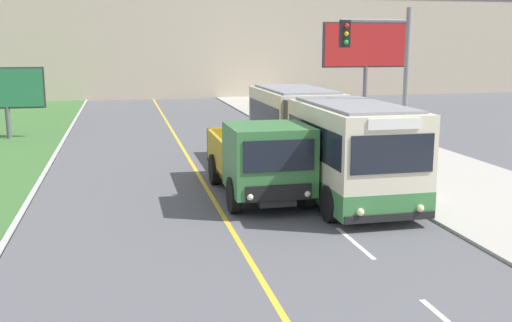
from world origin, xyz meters
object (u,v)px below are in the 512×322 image
planter_round_third (337,143)px  planter_round_far (308,130)px  planter_round_second (374,159)px  billboard_large (366,49)px  city_bus (320,138)px  billboard_small (6,90)px  traffic_light_mast (387,78)px  planter_round_near (418,183)px  dump_truck (262,162)px

planter_round_third → planter_round_far: (-0.09, 3.86, 0.02)m
planter_round_third → planter_round_second: bearing=-89.8°
planter_round_third → billboard_large: bearing=59.6°
city_bus → planter_round_second: size_ratio=11.48×
billboard_small → planter_round_second: bearing=-38.4°
planter_round_second → planter_round_far: bearing=90.8°
city_bus → planter_round_third: bearing=63.1°
planter_round_second → planter_round_far: size_ratio=0.96×
traffic_light_mast → planter_round_near: size_ratio=5.95×
city_bus → dump_truck: 3.29m
billboard_large → dump_truck: bearing=-123.1°
planter_round_near → billboard_small: bearing=133.1°
traffic_light_mast → billboard_small: bearing=132.6°
city_bus → planter_round_second: (2.47, 0.99, -1.03)m
planter_round_third → planter_round_far: bearing=91.4°
billboard_large → planter_round_second: bearing=-110.9°
billboard_small → planter_round_third: billboard_small is taller
dump_truck → traffic_light_mast: bearing=-1.3°
billboard_large → planter_round_third: (-4.28, -7.28, -3.96)m
dump_truck → billboard_small: 17.74m
dump_truck → traffic_light_mast: (3.92, -0.09, 2.48)m
billboard_small → planter_round_far: bearing=-15.2°
dump_truck → planter_round_second: (5.00, 3.07, -0.73)m
traffic_light_mast → planter_round_second: bearing=71.2°
billboard_small → planter_round_second: billboard_small is taller
planter_round_second → planter_round_third: 3.86m
billboard_large → planter_round_near: billboard_large is taller
planter_round_third → planter_round_far: planter_round_far is taller
city_bus → dump_truck: size_ratio=1.83×
city_bus → planter_round_third: size_ratio=11.39×
dump_truck → planter_round_near: size_ratio=6.43×
planter_round_near → billboard_large: bearing=73.4°
billboard_large → planter_round_far: billboard_large is taller
planter_round_second → planter_round_third: (-0.01, 3.86, 0.00)m
traffic_light_mast → billboard_large: billboard_large is taller
dump_truck → planter_round_third: size_ratio=6.21×
dump_truck → planter_round_near: (4.79, -0.78, -0.74)m
billboard_small → planter_round_far: size_ratio=3.56×
billboard_large → planter_round_far: 6.81m
billboard_large → planter_round_third: billboard_large is taller
traffic_light_mast → planter_round_far: traffic_light_mast is taller
billboard_small → traffic_light_mast: bearing=-47.4°
city_bus → planter_round_near: (2.26, -2.87, -1.04)m
city_bus → planter_round_second: 2.85m
traffic_light_mast → planter_round_third: bearing=81.4°
planter_round_third → city_bus: bearing=-116.9°
planter_round_second → dump_truck: bearing=-148.4°
traffic_light_mast → planter_round_near: bearing=-38.5°
billboard_small → planter_round_second: size_ratio=3.73×
planter_round_near → planter_round_third: (0.19, 7.71, 0.01)m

